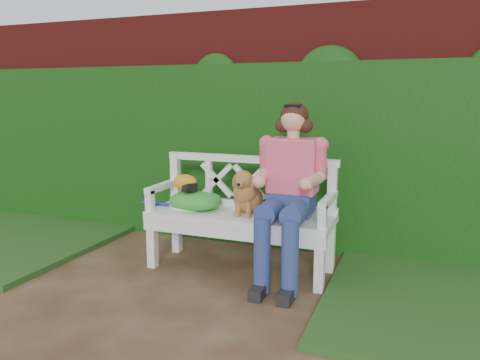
% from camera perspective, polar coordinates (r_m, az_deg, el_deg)
% --- Properties ---
extents(ground, '(60.00, 60.00, 0.00)m').
position_cam_1_polar(ground, '(3.29, -12.09, -15.45)').
color(ground, '#3F2215').
extents(brick_wall, '(10.00, 0.30, 2.20)m').
position_cam_1_polar(brick_wall, '(4.68, 0.27, 6.43)').
color(brick_wall, maroon).
rests_on(brick_wall, ground).
extents(ivy_hedge, '(10.00, 0.18, 1.70)m').
position_cam_1_polar(ivy_hedge, '(4.50, -0.74, 3.07)').
color(ivy_hedge, '#1A5815').
rests_on(ivy_hedge, ground).
extents(garden_bench, '(1.61, 0.70, 0.48)m').
position_cam_1_polar(garden_bench, '(3.85, 0.00, -7.48)').
color(garden_bench, white).
rests_on(garden_bench, ground).
extents(seated_woman, '(0.79, 0.90, 1.33)m').
position_cam_1_polar(seated_woman, '(3.60, 6.19, -1.83)').
color(seated_woman, '#FF3359').
rests_on(seated_woman, ground).
extents(dog, '(0.36, 0.41, 0.37)m').
position_cam_1_polar(dog, '(3.72, 0.89, -1.37)').
color(dog, brown).
rests_on(dog, garden_bench).
extents(tennis_racket, '(0.64, 0.28, 0.03)m').
position_cam_1_polar(tennis_racket, '(3.96, -6.70, -3.21)').
color(tennis_racket, white).
rests_on(tennis_racket, garden_bench).
extents(green_bag, '(0.53, 0.46, 0.15)m').
position_cam_1_polar(green_bag, '(3.90, -5.50, -2.48)').
color(green_bag, '#1D671D').
rests_on(green_bag, garden_bench).
extents(camera_item, '(0.13, 0.12, 0.07)m').
position_cam_1_polar(camera_item, '(3.88, -6.14, -0.86)').
color(camera_item, black).
rests_on(camera_item, green_bag).
extents(baseball_glove, '(0.22, 0.17, 0.13)m').
position_cam_1_polar(baseball_glove, '(3.93, -6.71, -0.28)').
color(baseball_glove, orange).
rests_on(baseball_glove, green_bag).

